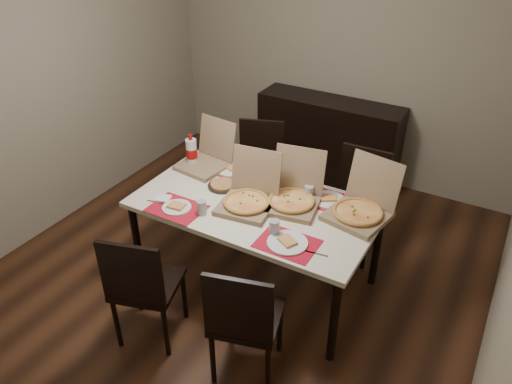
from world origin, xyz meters
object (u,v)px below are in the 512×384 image
Objects in this scene: chair_far_right at (358,198)px; chair_near_left at (142,284)px; chair_near_right at (244,319)px; dining_table at (256,211)px; chair_far_left at (260,166)px; sideboard at (328,140)px; soda_bottle at (192,152)px; dip_bowl at (269,194)px; pizza_box_center at (248,199)px.

chair_near_left is at bearing -116.78° from chair_far_right.
dining_table is at bearing 115.13° from chair_near_right.
sideboard is at bearing 72.55° from chair_far_left.
soda_bottle is (-0.41, 1.17, 0.36)m from chair_near_left.
chair_far_left is at bearing 176.10° from chair_far_right.
chair_near_left is at bearing -174.32° from chair_near_right.
dip_bowl is at bearing -126.16° from chair_far_right.
chair_near_left is 3.30× the size of soda_bottle.
soda_bottle is at bearing -156.13° from chair_far_right.
pizza_box_center is 0.22m from dip_bowl.
chair_near_left is 1.98× the size of pizza_box_center.
soda_bottle reaches higher than chair_far_left.
chair_far_left reaches higher than dining_table.
sideboard is 2.76m from chair_near_left.
chair_near_left is (-0.18, -2.76, 0.06)m from sideboard.
dining_table is (0.17, -1.84, 0.23)m from sideboard.
dining_table is 0.99m from chair_far_right.
pizza_box_center is at bearing 70.00° from chair_near_left.
chair_near_right is 3.30× the size of soda_bottle.
pizza_box_center is at bearing -109.18° from dip_bowl.
soda_bottle reaches higher than chair_far_right.
chair_near_right and chair_far_right have the same top height.
chair_far_right is at bearing 85.46° from chair_near_right.
dining_table is at bearing 56.63° from pizza_box_center.
dining_table is at bearing -84.74° from sideboard.
chair_far_right is 1.46m from soda_bottle.
chair_near_left is 1.00× the size of chair_far_left.
pizza_box_center is (-0.43, 0.79, 0.30)m from chair_near_right.
chair_near_left is 1.00× the size of chair_far_right.
dining_table is 1.02m from chair_far_left.
chair_near_right reaches higher than dining_table.
chair_near_left is at bearing -70.47° from soda_bottle.
chair_near_left is 0.97m from pizza_box_center.
sideboard is 1.24m from chair_far_right.
chair_far_right is 8.46× the size of dip_bowl.
soda_bottle is (-1.29, -0.57, 0.36)m from chair_far_right.
soda_bottle is (-0.80, 0.10, 0.11)m from dip_bowl.
soda_bottle is (-0.73, 0.30, 0.06)m from pizza_box_center.
chair_far_left is (-0.30, -0.95, 0.06)m from sideboard.
pizza_box_center is at bearing -122.76° from chair_far_right.
sideboard is 5.32× the size of soda_bottle.
soda_bottle is at bearing -110.51° from sideboard.
soda_bottle reaches higher than sideboard.
chair_near_left is at bearing -110.87° from dining_table.
sideboard is 1.93m from pizza_box_center.
chair_near_right is 1.08m from dip_bowl.
sideboard is 1.61× the size of chair_far_right.
chair_far_left is 1.08m from pizza_box_center.
chair_far_right is at bearing 23.87° from soda_bottle.
sideboard is at bearing 69.49° from soda_bottle.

